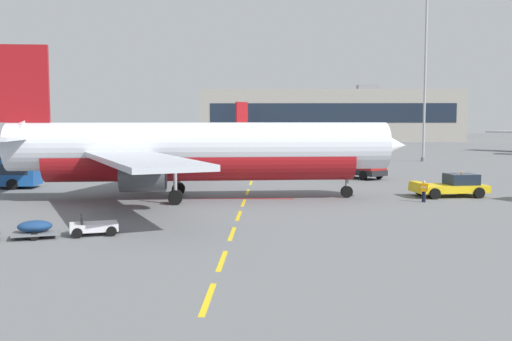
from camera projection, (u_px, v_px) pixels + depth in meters
name	position (u px, v px, depth m)	size (l,w,h in m)	color
ground	(452.00, 178.00, 65.55)	(400.00, 400.00, 0.00)	slate
apron_paint_markings	(252.00, 180.00, 63.03)	(8.00, 95.38, 0.01)	yellow
airliner_foreground	(194.00, 151.00, 47.52)	(34.82, 34.40, 12.20)	silver
pushback_tug	(452.00, 186.00, 49.62)	(6.40, 4.00, 2.08)	yellow
airliner_mid_left	(205.00, 137.00, 110.63)	(23.85, 25.64, 9.87)	silver
catering_truck	(358.00, 163.00, 64.99)	(6.11, 7.05, 3.14)	black
fuel_service_truck	(75.00, 161.00, 68.32)	(7.18, 3.14, 3.14)	black
baggage_train	(36.00, 229.00, 32.28)	(8.59, 4.27, 1.14)	silver
ground_crew_worker	(424.00, 190.00, 46.27)	(0.59, 0.41, 1.68)	#191E38
apron_light_mast_far	(426.00, 49.00, 89.59)	(1.80, 1.80, 27.69)	slate
terminal_satellite	(329.00, 116.00, 175.95)	(74.73, 20.34, 16.45)	#9E998E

